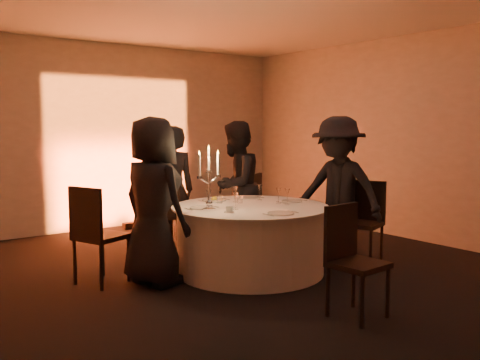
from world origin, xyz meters
TOP-DOWN VIEW (x-y plane):
  - floor at (0.00, 0.00)m, footprint 7.00×7.00m
  - ceiling at (0.00, 0.00)m, footprint 7.00×7.00m
  - wall_back at (0.00, 3.50)m, footprint 7.00×0.00m
  - wall_right at (3.00, 0.00)m, footprint 0.00×7.00m
  - uplighter_fixture at (0.00, 3.20)m, footprint 0.25×0.12m
  - banquet_table at (0.00, 0.00)m, footprint 1.80×1.80m
  - chair_left at (-1.63, 0.57)m, footprint 0.60×0.60m
  - chair_back_left at (-0.48, 1.27)m, footprint 0.59×0.59m
  - chair_back_right at (0.82, 1.12)m, footprint 0.61×0.61m
  - chair_right at (1.44, -0.45)m, footprint 0.56×0.56m
  - chair_front at (-0.14, -1.63)m, footprint 0.46×0.46m
  - guest_left at (-1.11, 0.24)m, footprint 0.74×0.97m
  - guest_back_left at (-0.29, 1.29)m, footprint 0.68×0.53m
  - guest_back_right at (0.54, 1.03)m, footprint 1.06×0.98m
  - guest_right at (1.11, -0.31)m, footprint 0.95×1.29m
  - plate_left at (-0.55, 0.18)m, footprint 0.36×0.26m
  - plate_back_left at (-0.10, 0.60)m, footprint 0.36×0.29m
  - plate_back_right at (0.35, 0.48)m, footprint 0.35×0.27m
  - plate_right at (0.60, -0.03)m, footprint 0.36×0.25m
  - plate_front at (-0.08, -0.62)m, footprint 0.36×0.28m
  - coffee_cup at (-0.46, -0.23)m, footprint 0.11×0.11m
  - candelabra at (-0.55, 0.02)m, footprint 0.30×0.14m
  - wine_glass_a at (0.37, 0.29)m, footprint 0.07×0.07m
  - wine_glass_b at (0.40, -0.18)m, footprint 0.07×0.07m
  - wine_glass_c at (-0.31, -0.14)m, footprint 0.07×0.07m
  - wine_glass_d at (0.37, -0.06)m, footprint 0.07×0.07m
  - wine_glass_e at (0.03, 0.34)m, footprint 0.07×0.07m
  - wine_glass_f at (-0.40, 0.26)m, footprint 0.07×0.07m
  - tumbler_a at (0.03, 0.24)m, footprint 0.07×0.07m
  - tumbler_b at (-0.16, 0.39)m, footprint 0.07×0.07m

SIDE VIEW (x-z plane):
  - floor at x=0.00m, z-range 0.00..0.00m
  - uplighter_fixture at x=0.00m, z-range 0.00..0.10m
  - banquet_table at x=0.00m, z-range 0.00..0.77m
  - chair_front at x=-0.14m, z-range 0.06..1.05m
  - chair_right at x=1.44m, z-range 0.06..1.06m
  - chair_back_right at x=0.82m, z-range 0.07..1.07m
  - chair_left at x=-1.63m, z-range 0.07..1.13m
  - chair_back_left at x=-0.48m, z-range 0.07..1.14m
  - plate_right at x=0.60m, z-range 0.77..0.78m
  - plate_left at x=-0.55m, z-range 0.77..0.78m
  - plate_back_right at x=0.35m, z-range 0.77..0.78m
  - plate_front at x=-0.08m, z-range 0.77..0.78m
  - plate_back_left at x=-0.10m, z-range 0.74..0.83m
  - coffee_cup at x=-0.46m, z-range 0.77..0.83m
  - tumbler_a at x=0.03m, z-range 0.77..0.86m
  - tumbler_b at x=-0.16m, z-range 0.77..0.86m
  - guest_back_left at x=-0.29m, z-range 0.00..1.68m
  - guest_back_right at x=0.54m, z-range 0.00..1.74m
  - guest_left at x=-1.11m, z-range 0.00..1.78m
  - guest_right at x=1.11m, z-range 0.00..1.79m
  - wine_glass_a at x=0.37m, z-range 0.81..1.00m
  - wine_glass_b at x=0.40m, z-range 0.81..1.00m
  - wine_glass_c at x=-0.31m, z-range 0.81..1.00m
  - wine_glass_d at x=0.37m, z-range 0.81..1.00m
  - wine_glass_e at x=0.03m, z-range 0.81..1.00m
  - wine_glass_f at x=-0.40m, z-range 0.81..1.00m
  - candelabra at x=-0.55m, z-range 0.66..1.37m
  - wall_back at x=0.00m, z-range -2.00..5.00m
  - wall_right at x=3.00m, z-range -2.00..5.00m
  - ceiling at x=0.00m, z-range 3.00..3.00m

